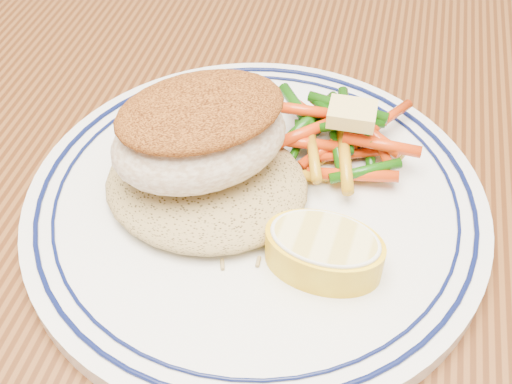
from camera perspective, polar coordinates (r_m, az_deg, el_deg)
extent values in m
cube|color=#46220E|center=(0.41, 4.53, -6.64)|extent=(1.50, 0.90, 0.04)
cylinder|color=white|center=(0.41, 0.00, -1.22)|extent=(0.29, 0.29, 0.01)
torus|color=#0A113F|center=(0.40, 0.00, -0.40)|extent=(0.27, 0.27, 0.00)
torus|color=#0A113F|center=(0.40, 0.00, -0.40)|extent=(0.25, 0.25, 0.00)
ellipsoid|color=#9D834E|center=(0.39, -4.45, 1.02)|extent=(0.13, 0.11, 0.02)
ellipsoid|color=beige|center=(0.38, -5.00, 4.66)|extent=(0.13, 0.13, 0.05)
ellipsoid|color=#904A17|center=(0.37, -4.96, 7.23)|extent=(0.12, 0.12, 0.02)
cylinder|color=#C18814|center=(0.43, 7.09, 3.75)|extent=(0.04, 0.05, 0.01)
cylinder|color=#134A09|center=(0.43, 10.10, 3.85)|extent=(0.01, 0.05, 0.01)
cylinder|color=#C18814|center=(0.41, 7.48, 1.52)|extent=(0.06, 0.03, 0.01)
cylinder|color=#134A09|center=(0.42, 3.67, 4.00)|extent=(0.01, 0.05, 0.01)
cylinder|color=#C18814|center=(0.44, 10.00, 5.16)|extent=(0.05, 0.04, 0.01)
cylinder|color=red|center=(0.42, 8.67, 3.37)|extent=(0.05, 0.02, 0.01)
cylinder|color=red|center=(0.40, 8.56, 1.53)|extent=(0.06, 0.01, 0.01)
cylinder|color=red|center=(0.44, 6.08, 6.11)|extent=(0.05, 0.04, 0.01)
cylinder|color=#134A09|center=(0.44, 7.52, 6.12)|extent=(0.06, 0.02, 0.01)
cylinder|color=red|center=(0.42, 6.98, 4.38)|extent=(0.04, 0.05, 0.01)
cylinder|color=#134A09|center=(0.42, 7.14, 4.46)|extent=(0.02, 0.05, 0.01)
cylinder|color=#134A09|center=(0.40, 9.69, 1.87)|extent=(0.04, 0.03, 0.01)
cylinder|color=red|center=(0.43, 10.45, 5.37)|extent=(0.03, 0.05, 0.01)
cylinder|color=#C18814|center=(0.41, 7.93, 2.82)|extent=(0.02, 0.05, 0.01)
cylinder|color=#134A09|center=(0.44, 5.07, 6.76)|extent=(0.03, 0.06, 0.01)
cylinder|color=red|center=(0.42, 4.28, 4.38)|extent=(0.06, 0.02, 0.01)
cylinder|color=#134A09|center=(0.43, 7.97, 6.34)|extent=(0.02, 0.06, 0.01)
cylinder|color=#C18814|center=(0.40, 5.14, 3.23)|extent=(0.02, 0.05, 0.01)
cylinder|color=#134A09|center=(0.44, 3.86, 7.32)|extent=(0.04, 0.04, 0.01)
cylinder|color=red|center=(0.42, 9.92, 5.32)|extent=(0.05, 0.04, 0.01)
cylinder|color=red|center=(0.44, 11.42, 6.31)|extent=(0.03, 0.06, 0.01)
cylinder|color=#134A09|center=(0.42, 8.16, 5.86)|extent=(0.05, 0.02, 0.01)
cylinder|color=red|center=(0.41, 11.12, 4.14)|extent=(0.05, 0.01, 0.01)
cylinder|color=red|center=(0.42, 4.93, 5.51)|extent=(0.05, 0.05, 0.01)
cylinder|color=red|center=(0.43, 4.49, 7.22)|extent=(0.05, 0.02, 0.02)
cylinder|color=#134A09|center=(0.43, 7.63, 6.31)|extent=(0.05, 0.04, 0.01)
cylinder|color=#134A09|center=(0.43, 8.16, 7.48)|extent=(0.06, 0.02, 0.01)
cube|color=#F2D376|center=(0.41, 8.54, 6.88)|extent=(0.03, 0.02, 0.01)
torus|color=white|center=(0.35, 6.18, -4.12)|extent=(0.07, 0.07, 0.00)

